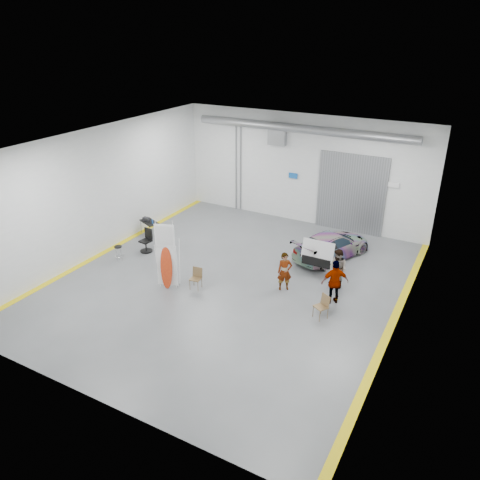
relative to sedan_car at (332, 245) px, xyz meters
The scene contains 13 objects.
ground 5.41m from the sedan_car, 124.61° to the right, with size 16.00×16.00×0.00m, color #55585C.
room_shell 4.98m from the sedan_car, 141.92° to the right, with size 14.02×16.18×6.01m.
sedan_car is the anchor object (origin of this frame).
person_a 3.94m from the sedan_car, 101.15° to the right, with size 0.61×0.40×1.67m, color #835C47.
person_b 2.84m from the sedan_car, 66.94° to the right, with size 0.84×0.64×1.72m, color slate.
person_c 4.13m from the sedan_car, 70.25° to the right, with size 1.08×0.44×1.86m, color #985532.
surfboard_display 8.05m from the sedan_car, 130.50° to the right, with size 0.83×0.44×3.06m.
folding_chair_near 6.90m from the sedan_car, 125.81° to the right, with size 0.49×0.50×0.91m.
folding_chair_far 5.33m from the sedan_car, 75.78° to the right, with size 0.61×0.66×0.94m.
shop_stool 10.09m from the sedan_car, 149.36° to the right, with size 0.37×0.37×0.73m.
work_table 9.56m from the sedan_car, 167.49° to the right, with size 1.32×1.02×0.97m.
office_chair 8.96m from the sedan_car, 155.43° to the right, with size 0.61×0.61×1.14m.
trunk_lid 2.00m from the sedan_car, 90.00° to the right, with size 1.45×0.88×0.04m, color silver.
Camera 1 is at (8.84, -15.28, 10.08)m, focal length 35.00 mm.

